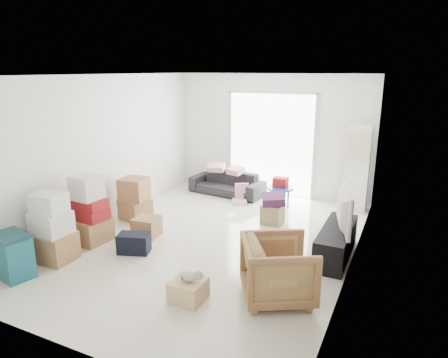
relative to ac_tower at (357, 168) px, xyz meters
name	(u,v)px	position (x,y,z in m)	size (l,w,h in m)	color
room_shell	(210,163)	(-1.95, -2.65, 0.48)	(4.98, 6.48, 3.18)	silver
sliding_door	(271,140)	(-1.95, 0.33, 0.37)	(2.10, 0.04, 2.33)	white
ac_tower	(357,168)	(0.00, 0.00, 0.00)	(0.45, 0.30, 1.75)	silver
tv_console	(336,242)	(0.05, -2.33, -0.64)	(0.42, 1.41, 0.47)	black
television	(338,223)	(0.05, -2.33, -0.33)	(1.08, 0.62, 0.14)	black
sofa	(227,180)	(-2.81, -0.15, -0.54)	(1.73, 0.50, 0.67)	#222327
pillow_left	(216,162)	(-3.10, -0.13, -0.14)	(0.36, 0.28, 0.11)	#E1A4AE
pillow_right	(236,164)	(-2.58, -0.19, -0.13)	(0.39, 0.31, 0.13)	#E1A4AE
armchair	(278,267)	(-0.39, -3.83, -0.44)	(0.84, 0.79, 0.87)	#9C8045
storage_bins	(13,256)	(-3.85, -4.87, -0.56)	(0.62, 0.49, 0.63)	#15586A
box_stack_a	(52,231)	(-3.75, -4.27, -0.40)	(0.59, 0.50, 1.05)	#8D6140
box_stack_b	(89,214)	(-3.75, -3.51, -0.39)	(0.64, 0.58, 1.13)	#8D6140
box_stack_c	(135,199)	(-3.72, -2.35, -0.48)	(0.63, 0.56, 0.81)	#8D6140
loose_box	(147,227)	(-3.03, -2.94, -0.71)	(0.41, 0.41, 0.34)	#8D6140
duffel_bag	(134,243)	(-2.83, -3.55, -0.72)	(0.48, 0.29, 0.31)	black
ottoman	(273,214)	(-1.26, -1.44, -0.69)	(0.37, 0.37, 0.37)	#968E57
blanket	(273,201)	(-1.26, -1.44, -0.44)	(0.41, 0.41, 0.14)	#431B43
kids_table	(280,187)	(-1.39, -0.61, -0.40)	(0.54, 0.54, 0.67)	blue
toy_walker	(240,198)	(-2.28, -0.61, -0.76)	(0.39, 0.37, 0.42)	silver
wood_crate	(188,290)	(-1.38, -4.35, -0.74)	(0.40, 0.40, 0.27)	#DEB980
plush_bunny	(191,276)	(-1.35, -4.34, -0.54)	(0.30, 0.17, 0.15)	#B2ADA8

